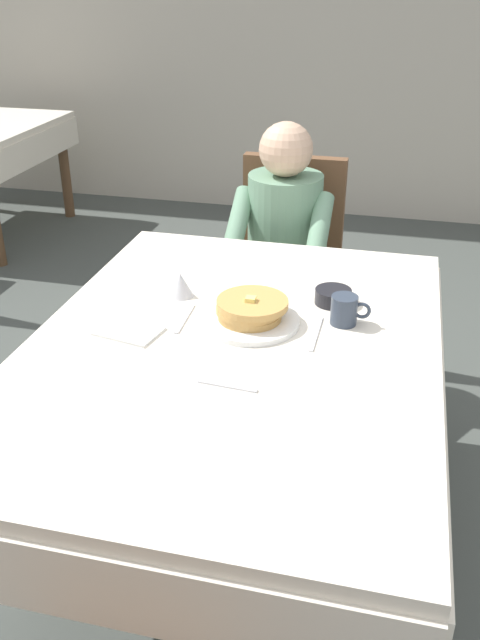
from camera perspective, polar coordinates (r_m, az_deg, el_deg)
ground_plane at (r=2.31m, az=-0.50°, el=-18.03°), size 14.00×14.00×0.00m
dining_table_main at (r=1.89m, az=-0.58°, el=-4.17°), size 1.12×1.52×0.74m
chair_diner at (r=2.98m, az=4.05°, el=5.57°), size 0.44×0.45×0.93m
diner_person at (r=2.79m, az=3.58°, el=7.04°), size 0.40×0.43×1.12m
plate_breakfast at (r=1.94m, az=0.88°, el=-0.07°), size 0.28×0.28×0.02m
breakfast_stack at (r=1.92m, az=0.89°, el=0.97°), size 0.20×0.20×0.07m
cup_coffee at (r=1.94m, az=8.77°, el=0.83°), size 0.11×0.08×0.08m
bowl_butter at (r=2.07m, az=7.79°, el=1.98°), size 0.11×0.11×0.04m
syrup_pitcher at (r=2.10m, az=-5.00°, el=2.97°), size 0.08×0.08×0.07m
fork_left_of_plate at (r=1.97m, az=-4.65°, el=0.14°), size 0.02×0.18×0.00m
knife_right_of_plate at (r=1.90m, az=6.36°, el=-1.12°), size 0.02×0.20×0.00m
spoon_near_edge at (r=1.66m, az=-1.05°, el=-5.52°), size 0.15×0.02×0.00m
napkin_folded at (r=1.92m, az=-9.26°, el=-0.92°), size 0.19×0.15×0.01m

